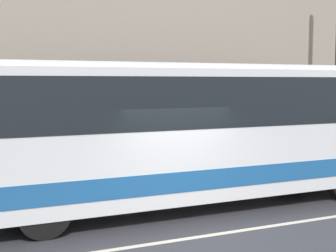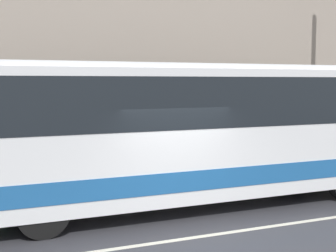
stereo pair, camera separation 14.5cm
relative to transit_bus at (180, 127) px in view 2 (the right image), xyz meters
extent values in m
plane|color=#333338|center=(-0.64, -2.23, -1.95)|extent=(60.00, 60.00, 0.00)
cube|color=gray|center=(-0.64, 3.08, -1.88)|extent=(60.00, 2.63, 0.14)
cube|color=gray|center=(-0.64, 4.55, 3.21)|extent=(60.00, 0.30, 10.32)
cube|color=#2D2B28|center=(-0.64, 4.38, -0.66)|extent=(60.00, 0.06, 2.58)
cube|color=beige|center=(-0.64, -2.23, -1.95)|extent=(54.00, 0.14, 0.01)
cube|color=white|center=(-0.01, 0.00, -0.10)|extent=(11.67, 2.50, 3.00)
cube|color=#1E5999|center=(-0.01, 0.00, -1.05)|extent=(11.62, 2.52, 0.45)
cube|color=black|center=(-0.01, 0.00, 0.65)|extent=(11.32, 2.52, 1.14)
cube|color=white|center=(-0.01, 0.00, 1.46)|extent=(9.92, 2.12, 0.12)
cylinder|color=black|center=(4.23, 1.09, -1.43)|extent=(1.04, 0.28, 1.04)
cylinder|color=black|center=(-3.44, -1.09, -1.43)|extent=(1.04, 0.28, 1.04)
cylinder|color=black|center=(-3.44, 1.09, -1.43)|extent=(1.04, 0.28, 1.04)
cylinder|color=#1E5933|center=(-3.91, 3.89, -1.16)|extent=(0.36, 0.36, 1.30)
sphere|color=tan|center=(-3.91, 3.89, -0.39)|extent=(0.24, 0.24, 0.24)
camera|label=1|loc=(-4.81, -10.21, 1.11)|focal=50.00mm
camera|label=2|loc=(-4.68, -10.26, 1.11)|focal=50.00mm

